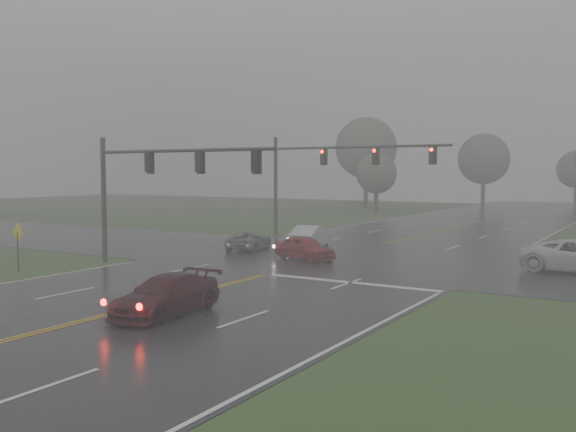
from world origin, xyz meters
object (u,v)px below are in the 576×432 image
Objects in this scene: sedan_silver at (312,248)px; signal_gantry_near at (150,176)px; car_grey at (249,250)px; signal_gantry_far at (325,166)px; sedan_red at (305,260)px; sedan_maroon at (166,315)px.

signal_gantry_near is at bearing 65.61° from sedan_silver.
car_grey is 0.29× the size of signal_gantry_far.
sedan_silver is at bearing -147.55° from car_grey.
sedan_red is 9.88m from signal_gantry_near.
signal_gantry_near is (-5.74, -6.42, 4.83)m from sedan_red.
sedan_red is 0.88× the size of sedan_silver.
sedan_red is (-2.78, 14.75, 0.00)m from sedan_maroon.
sedan_silver is 1.08× the size of car_grey.
sedan_silver is (-2.52, 5.37, 0.00)m from sedan_red.
car_grey is at bearing 85.50° from sedan_red.
sedan_red is 0.95× the size of car_grey.
signal_gantry_near is (-3.22, -11.79, 4.83)m from sedan_silver.
sedan_red is 5.94m from sedan_silver.
signal_gantry_far is (-4.75, 11.51, 5.47)m from sedan_red.
sedan_red is at bearing 97.33° from sedan_maroon.
signal_gantry_near reaches higher than car_grey.
sedan_maroon is 1.20× the size of sedan_red.
sedan_maroon is at bearing 95.65° from sedan_silver.
signal_gantry_near is 0.80× the size of signal_gantry_far.
car_grey is at bearing 112.31° from sedan_maroon.
signal_gantry_far is at bearing 86.81° from signal_gantry_near.
car_grey is 9.98m from signal_gantry_near.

